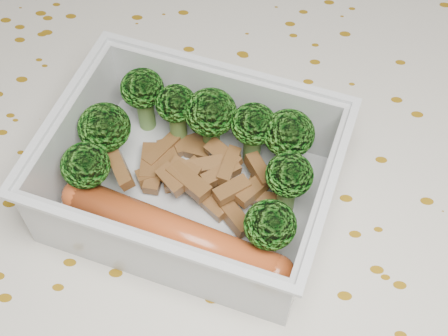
{
  "coord_description": "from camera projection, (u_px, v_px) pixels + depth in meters",
  "views": [
    {
      "loc": [
        0.02,
        -0.25,
        1.14
      ],
      "look_at": [
        -0.01,
        -0.01,
        0.78
      ],
      "focal_mm": 50.0,
      "sensor_mm": 36.0,
      "label": 1
    }
  ],
  "objects": [
    {
      "name": "broccoli_florets",
      "position": [
        201.0,
        141.0,
        0.43
      ],
      "size": [
        0.17,
        0.13,
        0.06
      ],
      "color": "#608C3F",
      "rests_on": "lunch_container"
    },
    {
      "name": "tablecloth",
      "position": [
        235.0,
        208.0,
        0.49
      ],
      "size": [
        1.46,
        0.96,
        0.19
      ],
      "color": "beige",
      "rests_on": "dining_table"
    },
    {
      "name": "sausage",
      "position": [
        174.0,
        234.0,
        0.41
      ],
      "size": [
        0.16,
        0.07,
        0.02
      ],
      "color": "#B5491E",
      "rests_on": "lunch_container"
    },
    {
      "name": "meat_pile",
      "position": [
        201.0,
        174.0,
        0.44
      ],
      "size": [
        0.12,
        0.09,
        0.03
      ],
      "color": "brown",
      "rests_on": "lunch_container"
    },
    {
      "name": "dining_table",
      "position": [
        234.0,
        238.0,
        0.53
      ],
      "size": [
        1.4,
        0.9,
        0.75
      ],
      "color": "brown",
      "rests_on": "ground"
    },
    {
      "name": "lunch_container",
      "position": [
        192.0,
        182.0,
        0.43
      ],
      "size": [
        0.22,
        0.19,
        0.07
      ],
      "color": "silver",
      "rests_on": "tablecloth"
    }
  ]
}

